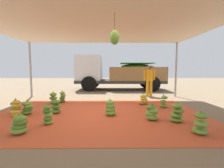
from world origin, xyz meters
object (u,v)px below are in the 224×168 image
cargo_truck_main (117,73)px  banana_bunch_9 (110,108)px  banana_bunch_11 (201,124)px  banana_bunch_12 (177,113)px  banana_bunch_13 (152,113)px  banana_bunch_7 (164,102)px  banana_bunch_6 (144,100)px  banana_bunch_10 (54,99)px  banana_bunch_1 (20,125)px  banana_bunch_3 (56,107)px  banana_bunch_8 (27,108)px  banana_bunch_5 (14,108)px  worker_0 (149,78)px  banana_bunch_0 (62,97)px  banana_bunch_2 (16,109)px  banana_bunch_14 (48,115)px

cargo_truck_main → banana_bunch_9: bearing=-94.2°
banana_bunch_11 → banana_bunch_12: size_ratio=0.95×
banana_bunch_13 → banana_bunch_7: bearing=60.1°
banana_bunch_6 → banana_bunch_10: size_ratio=0.91×
cargo_truck_main → banana_bunch_1: bearing=-107.3°
banana_bunch_3 → banana_bunch_9: bearing=-7.1°
banana_bunch_8 → banana_bunch_11: size_ratio=0.87×
banana_bunch_5 → cargo_truck_main: 7.32m
banana_bunch_8 → worker_0: bearing=36.7°
banana_bunch_0 → banana_bunch_2: size_ratio=0.95×
banana_bunch_7 → banana_bunch_11: banana_bunch_11 is taller
banana_bunch_1 → banana_bunch_11: banana_bunch_11 is taller
banana_bunch_10 → banana_bunch_14: size_ratio=0.89×
banana_bunch_0 → banana_bunch_9: bearing=-43.6°
banana_bunch_1 → cargo_truck_main: cargo_truck_main is taller
banana_bunch_10 → banana_bunch_1: bearing=-83.1°
banana_bunch_7 → banana_bunch_10: 4.40m
banana_bunch_11 → worker_0: worker_0 is taller
banana_bunch_2 → banana_bunch_5: (-0.28, 0.38, -0.05)m
banana_bunch_9 → banana_bunch_11: banana_bunch_11 is taller
banana_bunch_13 → banana_bunch_9: bearing=158.3°
banana_bunch_14 → cargo_truck_main: bearing=74.2°
banana_bunch_7 → banana_bunch_14: bearing=-153.6°
banana_bunch_12 → worker_0: (0.29, 4.25, 0.73)m
banana_bunch_0 → banana_bunch_10: 0.39m
banana_bunch_0 → worker_0: size_ratio=0.31×
banana_bunch_14 → cargo_truck_main: (2.08, 7.36, 0.97)m
banana_bunch_2 → worker_0: (4.88, 3.74, 0.73)m
banana_bunch_7 → banana_bunch_9: size_ratio=0.99×
banana_bunch_6 → banana_bunch_11: size_ratio=0.86×
banana_bunch_1 → banana_bunch_8: size_ratio=0.97×
banana_bunch_6 → banana_bunch_7: 0.84m
banana_bunch_5 → banana_bunch_11: (5.04, -1.70, 0.04)m
banana_bunch_1 → banana_bunch_10: bearing=96.9°
banana_bunch_2 → banana_bunch_13: banana_bunch_2 is taller
banana_bunch_7 → banana_bunch_12: 1.62m
banana_bunch_5 → banana_bunch_9: 3.10m
banana_bunch_7 → banana_bunch_12: size_ratio=0.90×
banana_bunch_5 → banana_bunch_13: size_ratio=0.94×
banana_bunch_1 → banana_bunch_12: 3.84m
banana_bunch_0 → banana_bunch_12: banana_bunch_12 is taller
banana_bunch_11 → banana_bunch_12: banana_bunch_12 is taller
banana_bunch_1 → banana_bunch_13: banana_bunch_13 is taller
banana_bunch_14 → worker_0: bearing=50.3°
banana_bunch_14 → cargo_truck_main: cargo_truck_main is taller
banana_bunch_3 → banana_bunch_12: bearing=-13.8°
banana_bunch_9 → worker_0: worker_0 is taller
banana_bunch_6 → banana_bunch_14: (-2.94, -2.33, 0.05)m
banana_bunch_9 → banana_bunch_14: banana_bunch_14 is taller
banana_bunch_9 → banana_bunch_14: bearing=-153.1°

